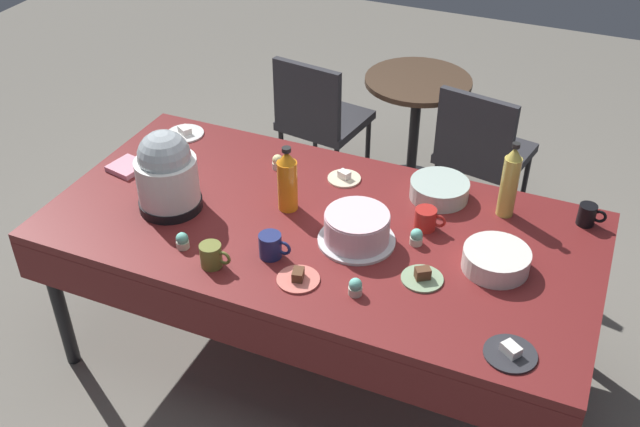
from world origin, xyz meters
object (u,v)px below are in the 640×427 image
object	(u,v)px
frosted_layer_cake	(357,228)
coffee_mug_black	(588,215)
coffee_mug_red	(426,219)
dessert_plate_sage	(422,277)
maroon_chair_right	(481,149)
slow_cooker	(167,173)
potluck_table	(320,236)
dessert_plate_white	(185,133)
dessert_plate_coral	(298,278)
cupcake_berry	(416,237)
coffee_mug_olive	(212,255)
ceramic_snack_bowl	(496,259)
cupcake_lemon	(278,162)
maroon_chair_left	(319,115)
cupcake_vanilla	(182,241)
soda_bottle_orange_juice	(287,181)
glass_salad_bowl	(439,190)
dessert_plate_cream	(344,177)
soda_bottle_ginger_ale	(510,182)
cupcake_rose	(355,287)
round_cafe_table	(415,114)
dessert_plate_charcoal	(510,353)
coffee_mug_navy	(271,246)

from	to	relation	value
frosted_layer_cake	coffee_mug_black	distance (m)	0.93
coffee_mug_red	coffee_mug_black	size ratio (longest dim) A/B	1.14
dessert_plate_sage	maroon_chair_right	bearing A→B (deg)	93.55
slow_cooker	maroon_chair_right	bearing A→B (deg)	54.96
potluck_table	dessert_plate_white	world-z (taller)	dessert_plate_white
dessert_plate_coral	cupcake_berry	xyz separation A→B (m)	(0.33, 0.38, 0.02)
coffee_mug_olive	maroon_chair_right	xyz separation A→B (m)	(0.65, 1.68, -0.31)
ceramic_snack_bowl	coffee_mug_black	xyz separation A→B (m)	(0.27, 0.41, 0.00)
cupcake_lemon	maroon_chair_left	size ratio (longest dim) A/B	0.08
cupcake_vanilla	cupcake_lemon	bearing A→B (deg)	82.77
ceramic_snack_bowl	dessert_plate_sage	bearing A→B (deg)	-143.02
dessert_plate_white	soda_bottle_orange_juice	bearing A→B (deg)	-26.60
glass_salad_bowl	ceramic_snack_bowl	size ratio (longest dim) A/B	1.00
cupcake_berry	coffee_mug_black	xyz separation A→B (m)	(0.59, 0.39, 0.01)
cupcake_berry	maroon_chair_right	xyz separation A→B (m)	(-0.01, 1.26, -0.29)
slow_cooker	coffee_mug_olive	bearing A→B (deg)	-37.01
glass_salad_bowl	dessert_plate_cream	world-z (taller)	glass_salad_bowl
frosted_layer_cake	dessert_plate_sage	bearing A→B (deg)	-21.28
dessert_plate_coral	coffee_mug_red	xyz separation A→B (m)	(0.33, 0.49, 0.03)
dessert_plate_coral	soda_bottle_ginger_ale	distance (m)	0.94
frosted_layer_cake	cupcake_lemon	distance (m)	0.63
glass_salad_bowl	cupcake_lemon	world-z (taller)	glass_salad_bowl
cupcake_lemon	coffee_mug_red	world-z (taller)	coffee_mug_red
cupcake_rose	round_cafe_table	distance (m)	1.90
glass_salad_bowl	ceramic_snack_bowl	world-z (taller)	ceramic_snack_bowl
frosted_layer_cake	dessert_plate_white	xyz separation A→B (m)	(-1.06, 0.46, -0.05)
frosted_layer_cake	dessert_plate_charcoal	size ratio (longest dim) A/B	1.74
cupcake_vanilla	coffee_mug_black	world-z (taller)	coffee_mug_black
glass_salad_bowl	maroon_chair_left	world-z (taller)	maroon_chair_left
cupcake_berry	soda_bottle_ginger_ale	distance (m)	0.45
potluck_table	frosted_layer_cake	size ratio (longest dim) A/B	7.26
maroon_chair_right	glass_salad_bowl	bearing A→B (deg)	-90.07
dessert_plate_cream	dessert_plate_charcoal	bearing A→B (deg)	-40.73
potluck_table	round_cafe_table	bearing A→B (deg)	91.90
potluck_table	coffee_mug_navy	distance (m)	0.30
round_cafe_table	soda_bottle_orange_juice	bearing A→B (deg)	-94.51
frosted_layer_cake	cupcake_berry	bearing A→B (deg)	19.89
dessert_plate_charcoal	soda_bottle_orange_juice	bearing A→B (deg)	155.35
dessert_plate_cream	coffee_mug_olive	world-z (taller)	coffee_mug_olive
slow_cooker	dessert_plate_sage	size ratio (longest dim) A/B	2.27
soda_bottle_ginger_ale	round_cafe_table	distance (m)	1.41
dessert_plate_charcoal	coffee_mug_olive	xyz separation A→B (m)	(-1.11, 0.01, 0.04)
dessert_plate_sage	maroon_chair_left	bearing A→B (deg)	125.50
dessert_plate_coral	coffee_mug_olive	bearing A→B (deg)	-171.51
cupcake_berry	coffee_mug_black	bearing A→B (deg)	33.73
dessert_plate_charcoal	maroon_chair_right	world-z (taller)	maroon_chair_right
dessert_plate_charcoal	cupcake_lemon	distance (m)	1.39
maroon_chair_left	cupcake_berry	bearing A→B (deg)	-52.88
dessert_plate_coral	maroon_chair_right	distance (m)	1.69
dessert_plate_coral	soda_bottle_orange_juice	world-z (taller)	soda_bottle_orange_juice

